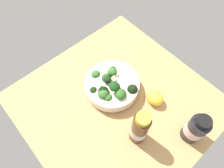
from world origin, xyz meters
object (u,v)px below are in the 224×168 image
object	(u,v)px
lemon_wedge	(155,98)
bottle_tall	(139,129)
bowl_of_broccoli	(112,85)
bottle_short	(196,129)

from	to	relation	value
lemon_wedge	bottle_tall	world-z (taller)	bottle_tall
lemon_wedge	bottle_tall	bearing A→B (deg)	19.92
bowl_of_broccoli	bottle_tall	bearing A→B (deg)	73.78
lemon_wedge	bottle_short	world-z (taller)	bottle_short
lemon_wedge	bottle_tall	distance (cm)	15.57
bottle_short	bottle_tall	bearing A→B (deg)	-39.93
bottle_tall	bowl_of_broccoli	bearing A→B (deg)	-106.22
bowl_of_broccoli	lemon_wedge	world-z (taller)	bowl_of_broccoli
bottle_tall	bottle_short	bearing A→B (deg)	140.07
lemon_wedge	bottle_short	xyz separation A→B (cm)	(0.34, 16.22, 3.58)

